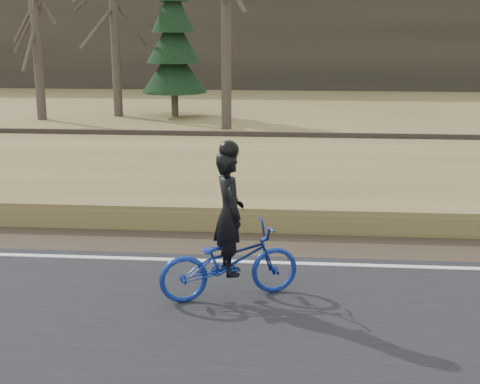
{
  "coord_description": "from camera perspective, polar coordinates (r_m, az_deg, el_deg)",
  "views": [
    {
      "loc": [
        -2.3,
        -9.5,
        3.64
      ],
      "look_at": [
        -3.16,
        0.5,
        1.1
      ],
      "focal_mm": 50.0,
      "sensor_mm": 36.0,
      "label": 1
    }
  ],
  "objects": [
    {
      "name": "conifer",
      "position": [
        27.02,
        -5.71,
        12.76
      ],
      "size": [
        2.6,
        2.6,
        6.32
      ],
      "color": "brown",
      "rests_on": "ground"
    },
    {
      "name": "treeline_backdrop",
      "position": [
        39.57,
        8.44,
        13.13
      ],
      "size": [
        120.0,
        4.0,
        6.0
      ],
      "primitive_type": "cube",
      "color": "#383328",
      "rests_on": "ground"
    },
    {
      "name": "bare_tree_far_left",
      "position": [
        27.03,
        -17.04,
        13.24
      ],
      "size": [
        0.36,
        0.36,
        6.93
      ],
      "primitive_type": "cylinder",
      "color": "brown",
      "rests_on": "ground"
    },
    {
      "name": "bare_tree_near_left",
      "position": [
        23.55,
        -1.2,
        14.85
      ],
      "size": [
        0.36,
        0.36,
        7.81
      ],
      "primitive_type": "cylinder",
      "color": "brown",
      "rests_on": "ground"
    },
    {
      "name": "cyclist",
      "position": [
        8.88,
        -0.91,
        -4.93
      ],
      "size": [
        2.01,
        1.29,
        2.14
      ],
      "rotation": [
        0.0,
        0.0,
        1.93
      ],
      "color": "navy",
      "rests_on": "road"
    },
    {
      "name": "ballast",
      "position": [
        17.98,
        12.16,
        2.93
      ],
      "size": [
        120.0,
        3.0,
        0.45
      ],
      "primitive_type": "cube",
      "color": "slate",
      "rests_on": "ground"
    },
    {
      "name": "shoulder",
      "position": [
        11.53,
        16.19,
        -4.68
      ],
      "size": [
        120.0,
        1.6,
        0.04
      ],
      "primitive_type": "cube",
      "color": "#473A2B",
      "rests_on": "ground"
    },
    {
      "name": "railroad",
      "position": [
        17.93,
        12.21,
        3.89
      ],
      "size": [
        120.0,
        2.4,
        0.29
      ],
      "color": "black",
      "rests_on": "ballast"
    },
    {
      "name": "bare_tree_left",
      "position": [
        27.35,
        -10.71,
        15.0
      ],
      "size": [
        0.36,
        0.36,
        8.26
      ],
      "primitive_type": "cylinder",
      "color": "brown",
      "rests_on": "ground"
    },
    {
      "name": "embankment",
      "position": [
        14.31,
        13.99,
        -0.06
      ],
      "size": [
        120.0,
        5.0,
        0.44
      ],
      "primitive_type": "cube",
      "color": "#9A854E",
      "rests_on": "ground"
    },
    {
      "name": "ground",
      "position": [
        10.43,
        17.43,
        -6.91
      ],
      "size": [
        120.0,
        120.0,
        0.0
      ],
      "primitive_type": "plane",
      "color": "#9A854E",
      "rests_on": "ground"
    },
    {
      "name": "edge_line",
      "position": [
        10.59,
        17.23,
        -6.19
      ],
      "size": [
        120.0,
        0.12,
        0.01
      ],
      "primitive_type": "cube",
      "color": "silver",
      "rests_on": "road"
    }
  ]
}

